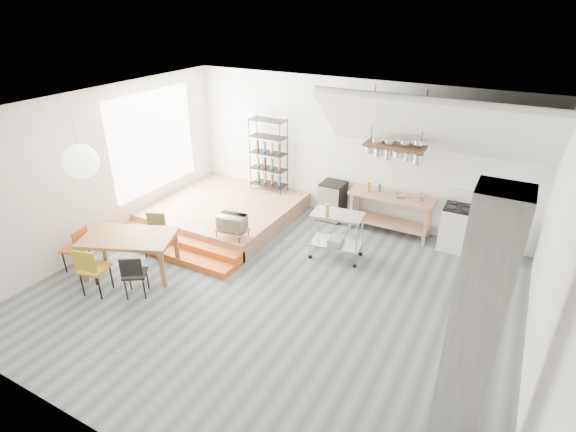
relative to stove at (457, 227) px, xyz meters
The scene contains 26 objects.
floor 4.05m from the stove, 128.38° to the right, with size 8.00×8.00×0.00m, color #4D5759.
wall_back 2.76m from the stove, behind, with size 8.00×0.04×3.20m, color silver.
wall_left 7.31m from the stove, 154.10° to the right, with size 0.04×7.00×3.20m, color silver.
wall_right 3.67m from the stove, 64.58° to the right, with size 0.04×7.00×3.20m, color silver.
ceiling 4.86m from the stove, 128.38° to the right, with size 8.00×7.00×0.02m, color white.
slope_ceiling 2.20m from the stove, 159.90° to the right, with size 4.40×1.80×0.15m, color white.
window_pane 6.82m from the stove, 165.66° to the right, with size 0.02×2.50×2.20m, color white.
platform 5.14m from the stove, 166.98° to the right, with size 3.00×3.00×0.40m, color #976B4B.
step_lower 5.90m from the stove, 148.15° to the right, with size 3.00×0.35×0.13m, color #DB5B19.
step_upper 5.72m from the stove, 151.14° to the right, with size 3.00×0.35×0.27m, color #DB5B19.
concrete_column 4.86m from the stove, 80.25° to the right, with size 0.50×0.50×3.20m, color slate.
kitchen_counter 1.41m from the stove, behind, with size 1.80×0.60×0.91m.
stove is the anchor object (origin of this frame).
pot_rack 2.04m from the stove, behind, with size 1.20×0.50×1.43m.
wire_shelving 4.58m from the stove, behind, with size 0.88×0.38×1.80m.
microwave_shelf 4.58m from the stove, 148.33° to the right, with size 0.60×0.40×0.16m.
paper_lantern 7.27m from the stove, 144.30° to the right, with size 0.60×0.60×0.60m, color white.
dining_table 6.48m from the stove, 143.13° to the right, with size 1.88×1.50×0.79m.
chair_mustard 7.05m from the stove, 137.95° to the right, with size 0.52×0.52×0.94m.
chair_black 6.34m from the stove, 135.81° to the right, with size 0.53×0.53×0.84m.
chair_olive 6.13m from the stove, 149.41° to the right, with size 0.51×0.51×0.86m.
chair_red 7.46m from the stove, 144.91° to the right, with size 0.49×0.49×0.89m.
rolling_cart 2.54m from the stove, 142.52° to the right, with size 1.05×0.67×0.98m.
mini_fridge 2.78m from the stove, behind, with size 0.53×0.53×0.91m, color black.
microwave 4.59m from the stove, 148.33° to the right, with size 0.54×0.37×0.30m, color beige.
bowl 1.33m from the stove, behind, with size 0.23×0.23×0.06m, color silver.
Camera 1 is at (3.34, -5.68, 4.74)m, focal length 28.00 mm.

